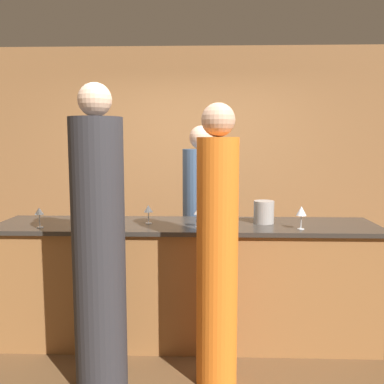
# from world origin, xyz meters

# --- Properties ---
(ground_plane) EXTENTS (14.00, 14.00, 0.00)m
(ground_plane) POSITION_xyz_m (0.00, 0.00, 0.00)
(ground_plane) COLOR brown
(back_wall) EXTENTS (8.00, 0.06, 2.80)m
(back_wall) POSITION_xyz_m (0.00, 1.88, 1.40)
(back_wall) COLOR olive
(back_wall) RESTS_ON ground_plane
(bar_counter) EXTENTS (3.12, 0.68, 0.99)m
(bar_counter) POSITION_xyz_m (0.00, 0.00, 0.50)
(bar_counter) COLOR #996638
(bar_counter) RESTS_ON ground_plane
(bartender) EXTENTS (0.36, 0.36, 1.81)m
(bartender) POSITION_xyz_m (0.11, 0.71, 0.84)
(bartender) COLOR #4C6B93
(bartender) RESTS_ON ground_plane
(guest_0) EXTENTS (0.35, 0.35, 2.04)m
(guest_0) POSITION_xyz_m (-0.54, -0.72, 0.95)
(guest_0) COLOR #2D2D33
(guest_0) RESTS_ON ground_plane
(guest_1) EXTENTS (0.28, 0.28, 1.92)m
(guest_1) POSITION_xyz_m (0.24, -0.64, 0.92)
(guest_1) COLOR orange
(guest_1) RESTS_ON ground_plane
(wine_bottle_0) EXTENTS (0.07, 0.07, 0.30)m
(wine_bottle_0) POSITION_xyz_m (0.33, 0.04, 1.11)
(wine_bottle_0) COLOR #19381E
(wine_bottle_0) RESTS_ON bar_counter
(ice_bucket) EXTENTS (0.17, 0.17, 0.19)m
(ice_bucket) POSITION_xyz_m (0.64, 0.04, 1.08)
(ice_bucket) COLOR #9E9993
(ice_bucket) RESTS_ON bar_counter
(wine_glass_0) EXTENTS (0.08, 0.08, 0.15)m
(wine_glass_0) POSITION_xyz_m (-0.31, 0.00, 1.11)
(wine_glass_0) COLOR silver
(wine_glass_0) RESTS_ON bar_counter
(wine_glass_1) EXTENTS (0.08, 0.08, 0.17)m
(wine_glass_1) POSITION_xyz_m (0.11, -0.14, 1.12)
(wine_glass_1) COLOR silver
(wine_glass_1) RESTS_ON bar_counter
(wine_glass_2) EXTENTS (0.07, 0.07, 0.15)m
(wine_glass_2) POSITION_xyz_m (-0.53, -0.10, 1.10)
(wine_glass_2) COLOR silver
(wine_glass_2) RESTS_ON bar_counter
(wine_glass_3) EXTENTS (0.08, 0.08, 0.17)m
(wine_glass_3) POSITION_xyz_m (0.19, 0.01, 1.13)
(wine_glass_3) COLOR silver
(wine_glass_3) RESTS_ON bar_counter
(wine_glass_4) EXTENTS (0.07, 0.07, 0.16)m
(wine_glass_4) POSITION_xyz_m (-1.14, -0.19, 1.12)
(wine_glass_4) COLOR silver
(wine_glass_4) RESTS_ON bar_counter
(wine_glass_5) EXTENTS (0.07, 0.07, 0.17)m
(wine_glass_5) POSITION_xyz_m (-0.65, -0.13, 1.12)
(wine_glass_5) COLOR silver
(wine_glass_5) RESTS_ON bar_counter
(wine_glass_6) EXTENTS (0.08, 0.08, 0.18)m
(wine_glass_6) POSITION_xyz_m (0.89, -0.19, 1.13)
(wine_glass_6) COLOR silver
(wine_glass_6) RESTS_ON bar_counter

